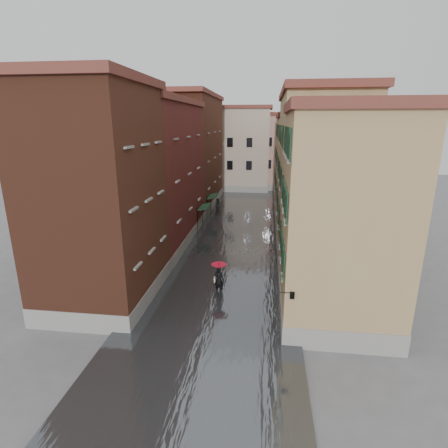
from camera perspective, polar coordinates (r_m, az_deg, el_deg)
The scene contains 16 objects.
ground at distance 24.28m, azimuth -0.68°, elevation -10.61°, with size 120.00×120.00×0.00m, color slate.
floodwater at distance 36.25m, azimuth 2.12°, elevation -1.21°, with size 10.00×60.00×0.20m, color #44474B.
building_left_near at distance 22.32m, azimuth -19.63°, elevation 3.75°, with size 6.00×8.00×13.00m, color brown.
building_left_mid at distance 32.39m, azimuth -10.96°, elevation 7.58°, with size 6.00×14.00×12.50m, color maroon.
building_left_far at distance 46.70m, azimuth -5.30°, elevation 11.32°, with size 6.00×16.00×14.00m, color brown.
building_right_near at distance 20.53m, azimuth 18.19°, elevation 0.69°, with size 6.00×8.00×11.50m, color tan.
building_right_mid at distance 31.03m, azimuth 14.66°, elevation 7.45°, with size 6.00×14.00×13.00m, color tan.
building_right_far at distance 45.92m, azimuth 12.31°, elevation 9.37°, with size 6.00×16.00×11.50m, color tan.
building_end_cream at distance 59.92m, azimuth 1.46°, elevation 11.98°, with size 12.00×9.00×13.00m, color #B19D8C.
building_end_pink at distance 61.72m, azimuth 10.16°, elevation 11.40°, with size 10.00×9.00×12.00m, color tan.
awning_near at distance 36.45m, azimuth -3.26°, elevation 2.74°, with size 1.09×2.91×2.80m.
awning_far at distance 41.74m, azimuth -1.90°, elevation 4.49°, with size 1.09×2.97×2.80m.
wall_lantern at distance 17.43m, azimuth 11.00°, elevation -11.26°, with size 0.71×0.22×0.35m.
window_planters at distance 23.22m, azimuth 9.60°, elevation -2.72°, with size 0.59×10.88×0.84m.
pedestrian_main at distance 23.27m, azimuth -0.85°, elevation -8.37°, with size 1.05×1.05×2.06m.
pedestrian_far at distance 43.91m, azimuth -0.98°, elevation 3.02°, with size 0.89×0.69×1.83m, color black.
Camera 1 is at (2.99, -21.45, 10.98)m, focal length 28.00 mm.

